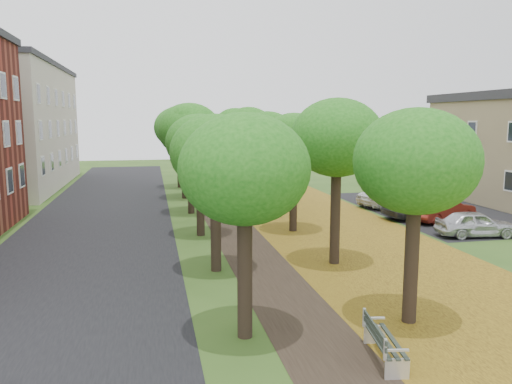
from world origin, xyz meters
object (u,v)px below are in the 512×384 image
car_grey (424,206)px  bench (383,341)px  car_white (392,197)px  car_silver (475,224)px  car_red (443,210)px

car_grey → bench: bearing=141.9°
car_grey → car_white: (0.00, 3.96, -0.08)m
bench → car_silver: car_silver is taller
car_red → bench: bearing=124.7°
car_grey → car_white: bearing=-4.9°
bench → car_red: size_ratio=0.49×
car_red → car_grey: bearing=10.1°
car_silver → bench: bearing=143.9°
car_grey → car_white: size_ratio=1.07×
car_red → car_white: bearing=-12.3°
car_silver → car_grey: bearing=8.1°
car_red → car_grey: 1.19m
car_silver → car_white: (-0.08, 8.65, 0.00)m
bench → car_white: 22.06m
bench → car_red: (10.77, 14.56, 0.20)m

